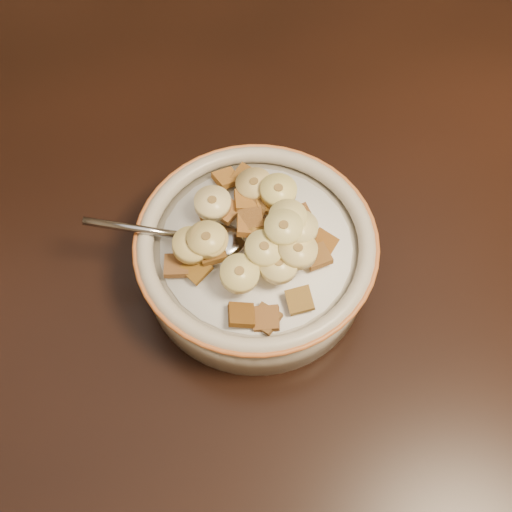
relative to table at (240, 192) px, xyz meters
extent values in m
cube|color=#422816|center=(0.00, 0.00, -0.78)|extent=(4.00, 4.50, 0.10)
cube|color=black|center=(0.00, 0.00, 0.00)|extent=(1.42, 0.93, 0.04)
cylinder|color=#B7ADA3|center=(-0.01, -0.10, 0.04)|extent=(0.20, 0.20, 0.05)
cylinder|color=white|center=(-0.01, -0.10, 0.07)|extent=(0.16, 0.16, 0.00)
ellipsoid|color=#93949B|center=(-0.04, -0.10, 0.07)|extent=(0.05, 0.05, 0.01)
cube|color=brown|center=(0.01, -0.10, 0.09)|extent=(0.02, 0.02, 0.01)
cube|color=brown|center=(0.01, -0.06, 0.08)|extent=(0.02, 0.02, 0.01)
cube|color=#9A6332|center=(0.03, -0.09, 0.08)|extent=(0.02, 0.02, 0.01)
cube|color=brown|center=(0.04, -0.13, 0.08)|extent=(0.02, 0.02, 0.01)
cube|color=#935021|center=(0.01, -0.13, 0.09)|extent=(0.03, 0.03, 0.01)
cube|color=brown|center=(0.00, -0.04, 0.07)|extent=(0.03, 0.03, 0.01)
cube|color=brown|center=(0.00, -0.11, 0.09)|extent=(0.03, 0.03, 0.01)
cube|color=brown|center=(0.02, -0.07, 0.08)|extent=(0.03, 0.03, 0.01)
cube|color=brown|center=(-0.06, -0.12, 0.08)|extent=(0.03, 0.03, 0.01)
cube|color=brown|center=(-0.02, -0.07, 0.08)|extent=(0.03, 0.03, 0.01)
cube|color=brown|center=(-0.01, -0.07, 0.08)|extent=(0.02, 0.02, 0.01)
cube|color=brown|center=(0.02, -0.17, 0.08)|extent=(0.02, 0.02, 0.01)
cube|color=brown|center=(-0.04, -0.11, 0.08)|extent=(0.02, 0.02, 0.01)
cube|color=brown|center=(-0.07, -0.11, 0.07)|extent=(0.02, 0.02, 0.01)
cube|color=brown|center=(-0.01, -0.17, 0.07)|extent=(0.03, 0.03, 0.01)
cube|color=#9D5D19|center=(0.01, -0.07, 0.08)|extent=(0.02, 0.02, 0.01)
cube|color=brown|center=(-0.01, -0.09, 0.09)|extent=(0.02, 0.02, 0.01)
cube|color=#8D6020|center=(-0.02, -0.04, 0.07)|extent=(0.03, 0.03, 0.01)
cube|color=brown|center=(0.05, -0.12, 0.07)|extent=(0.03, 0.03, 0.01)
cube|color=brown|center=(-0.01, -0.17, 0.07)|extent=(0.02, 0.02, 0.01)
cube|color=#9B5B2D|center=(-0.01, -0.10, 0.09)|extent=(0.02, 0.02, 0.01)
cube|color=brown|center=(0.00, -0.07, 0.08)|extent=(0.03, 0.03, 0.01)
cube|color=brown|center=(-0.03, -0.17, 0.08)|extent=(0.02, 0.02, 0.01)
cube|color=#93631C|center=(-0.01, -0.12, 0.09)|extent=(0.03, 0.03, 0.01)
cube|color=brown|center=(-0.04, -0.07, 0.08)|extent=(0.02, 0.02, 0.01)
cylinder|color=#D8BD7F|center=(0.00, -0.06, 0.09)|extent=(0.03, 0.03, 0.02)
cylinder|color=#FBEB82|center=(-0.03, -0.14, 0.09)|extent=(0.04, 0.04, 0.01)
cylinder|color=#EDE192|center=(0.03, -0.11, 0.10)|extent=(0.04, 0.04, 0.01)
cylinder|color=#FBE3A8|center=(-0.04, -0.07, 0.09)|extent=(0.04, 0.04, 0.01)
cylinder|color=#E8D07F|center=(-0.05, -0.10, 0.09)|extent=(0.04, 0.04, 0.01)
cylinder|color=#FFE097|center=(0.02, -0.13, 0.10)|extent=(0.04, 0.04, 0.01)
cylinder|color=#D1C167|center=(0.00, -0.13, 0.10)|extent=(0.03, 0.03, 0.01)
cylinder|color=#FCE886|center=(0.02, -0.07, 0.09)|extent=(0.04, 0.04, 0.01)
cylinder|color=#E2D888|center=(0.02, -0.10, 0.10)|extent=(0.04, 0.04, 0.01)
cylinder|color=#E3CB87|center=(0.00, -0.14, 0.09)|extent=(0.04, 0.04, 0.01)
cylinder|color=#EFCF79|center=(-0.06, -0.10, 0.09)|extent=(0.04, 0.04, 0.02)
cylinder|color=#FFF0A3|center=(0.01, -0.11, 0.10)|extent=(0.04, 0.04, 0.01)
cylinder|color=#F2CD75|center=(-0.04, -0.10, 0.09)|extent=(0.03, 0.03, 0.02)
camera|label=1|loc=(-0.07, -0.37, 0.53)|focal=45.00mm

